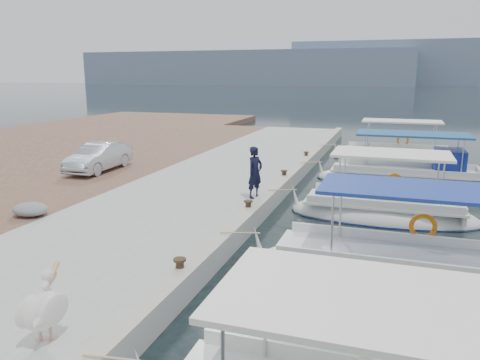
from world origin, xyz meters
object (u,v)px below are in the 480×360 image
Objects in this scene: fisherman at (255,172)px; fishing_caique_b at (409,274)px; fishing_caique_e at (396,158)px; fishing_caique_d at (407,179)px; parked_car at (99,157)px; fishing_caique_c at (382,214)px; pelican at (44,308)px.

fishing_caique_b is at bearing -105.55° from fisherman.
fishing_caique_d is at bearing -85.12° from fishing_caique_e.
fisherman is 0.48× the size of parked_car.
fishing_caique_e is (0.39, 11.39, -0.00)m from fishing_caique_c.
fishing_caique_b is at bearing -81.26° from fishing_caique_c.
fishing_caique_c is 4.61× the size of pelican.
fisherman reaches higher than parked_car.
fisherman is at bearing 85.95° from pelican.
fishing_caique_b is 16.23m from fishing_caique_e.
pelican is at bearing -103.90° from fishing_caique_e.
parked_car is at bearing 121.23° from pelican.
fishing_caique_b is 1.10× the size of fishing_caique_e.
fishing_caique_b is 2.05× the size of parked_car.
fishing_caique_e is 1.86× the size of parked_car.
parked_car is at bearing 98.39° from fisherman.
fishing_caique_b is 5.72× the size of pelican.
fishing_caique_c is (-0.74, 4.83, 0.00)m from fishing_caique_b.
fisherman is at bearing -171.93° from fishing_caique_c.
fishing_caique_b is 4.89m from fishing_caique_c.
fishing_caique_d is 13.70m from parked_car.
fishing_caique_e is 12.94m from fisherman.
fisherman is at bearing -17.76° from parked_car.
fishing_caique_d reaches higher than parked_car.
fisherman is at bearing -129.74° from fishing_caique_d.
fishing_caique_d is 16.93m from pelican.
fisherman is (-5.03, 4.23, 1.28)m from fishing_caique_b.
fishing_caique_d is 2.07× the size of parked_car.
fishing_caique_d is at bearing 69.76° from pelican.
fishing_caique_c is 11.43m from pelican.
fishing_caique_c and fishing_caique_e have the same top height.
parked_car is (-13.09, -3.93, 0.93)m from fishing_caique_d.
fishing_caique_e reaches higher than parked_car.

